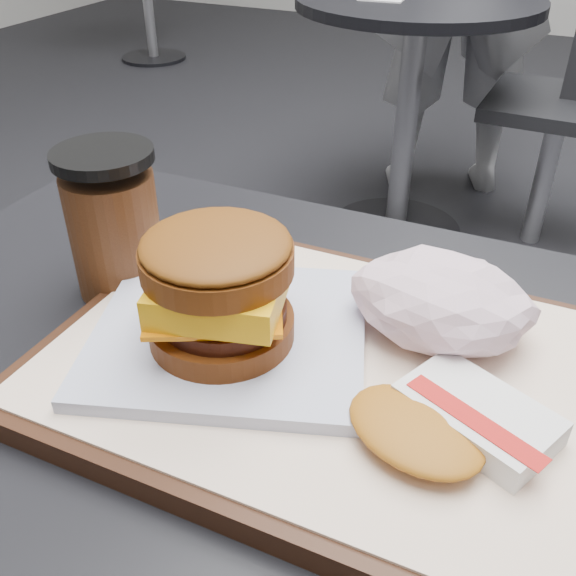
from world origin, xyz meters
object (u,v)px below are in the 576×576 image
Objects in this scene: hash_brown at (449,421)px; breakfast_sandwich at (223,299)px; crumpled_wrapper at (442,301)px; coffee_cup at (115,228)px; serving_tray at (320,367)px; neighbor_table at (412,69)px.

breakfast_sandwich is at bearing 173.46° from hash_brown.
crumpled_wrapper is 1.02× the size of coffee_cup.
crumpled_wrapper is at bearing 107.11° from hash_brown.
crumpled_wrapper is at bearing 41.25° from serving_tray.
neighbor_table is (-0.15, 1.57, -0.28)m from coffee_cup.
serving_tray is 1.63× the size of breakfast_sandwich.
serving_tray is 0.10m from crumpled_wrapper.
coffee_cup is at bearing -84.36° from neighbor_table.
crumpled_wrapper is at bearing 29.69° from breakfast_sandwich.
breakfast_sandwich is at bearing -80.04° from neighbor_table.
serving_tray is 0.20m from coffee_cup.
serving_tray is 3.06× the size of coffee_cup.
crumpled_wrapper is (-0.03, 0.09, 0.02)m from hash_brown.
coffee_cup reaches higher than hash_brown.
serving_tray reaches higher than neighbor_table.
hash_brown is at bearing -20.30° from serving_tray.
serving_tray is 0.10m from hash_brown.
breakfast_sandwich is at bearing -22.41° from coffee_cup.
coffee_cup is (-0.26, -0.02, 0.01)m from crumpled_wrapper.
coffee_cup is (-0.20, 0.04, 0.05)m from serving_tray.
breakfast_sandwich is 0.17m from hash_brown.
crumpled_wrapper is 0.26m from coffee_cup.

